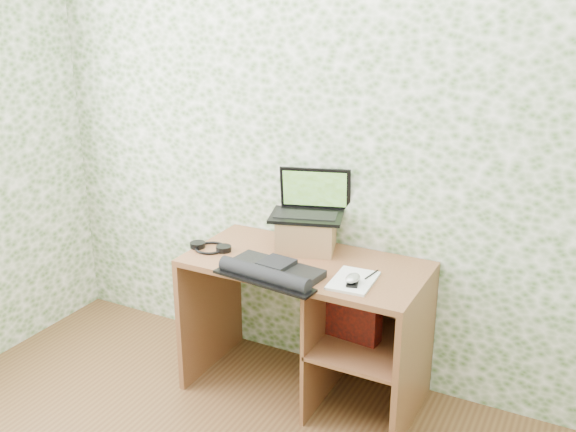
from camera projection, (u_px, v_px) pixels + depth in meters
The scene contains 10 objects.
wall_back at pixel (333, 141), 3.27m from camera, with size 3.50×3.50×0.00m, color white.
desk at pixel (321, 311), 3.27m from camera, with size 1.20×0.60×0.75m.
riser at pixel (306, 234), 3.31m from camera, with size 0.29×0.24×0.17m, color brown.
laptop at pixel (310, 205), 3.30m from camera, with size 0.43×0.36×0.25m.
keyboard at pixel (271, 271), 3.02m from camera, with size 0.53×0.32×0.07m.
headphones at pixel (211, 247), 3.34m from camera, with size 0.23×0.18×0.03m.
notepad at pixel (353, 281), 2.96m from camera, with size 0.19×0.27×0.01m, color silver.
mouse at pixel (353, 280), 2.91m from camera, with size 0.06×0.10×0.03m, color silver.
pen at pixel (372, 274), 3.01m from camera, with size 0.01×0.01×0.12m, color black.
red_box at pixel (354, 308), 3.14m from camera, with size 0.27×0.09×0.33m, color maroon.
Camera 1 is at (1.28, -1.20, 2.02)m, focal length 40.00 mm.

